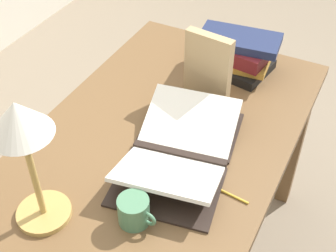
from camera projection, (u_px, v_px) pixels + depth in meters
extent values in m
cube|color=brown|center=(164.00, 137.00, 1.54)|extent=(1.26, 0.80, 0.03)
cube|color=brown|center=(295.00, 144.00, 2.06)|extent=(0.06, 0.06, 0.72)
cube|color=brown|center=(156.00, 99.00, 2.30)|extent=(0.06, 0.06, 0.72)
cube|color=black|center=(180.00, 154.00, 1.44)|extent=(0.07, 0.30, 0.02)
cube|color=black|center=(167.00, 187.00, 1.35)|extent=(0.29, 0.34, 0.01)
cube|color=black|center=(191.00, 128.00, 1.54)|extent=(0.29, 0.34, 0.01)
cube|color=white|center=(168.00, 174.00, 1.33)|extent=(0.26, 0.32, 0.09)
cube|color=white|center=(190.00, 122.00, 1.50)|extent=(0.26, 0.32, 0.09)
cube|color=black|center=(237.00, 65.00, 1.79)|extent=(0.23, 0.27, 0.03)
cube|color=#BC8933|center=(238.00, 59.00, 1.77)|extent=(0.19, 0.26, 0.03)
cube|color=maroon|center=(239.00, 50.00, 1.75)|extent=(0.20, 0.25, 0.05)
cube|color=#1E284C|center=(240.00, 40.00, 1.72)|extent=(0.19, 0.31, 0.03)
cube|color=tan|center=(208.00, 67.00, 1.59)|extent=(0.05, 0.17, 0.25)
cylinder|color=tan|center=(44.00, 213.00, 1.28)|extent=(0.15, 0.15, 0.02)
cylinder|color=tan|center=(34.00, 175.00, 1.18)|extent=(0.02, 0.02, 0.29)
cone|color=silver|center=(18.00, 118.00, 1.05)|extent=(0.16, 0.16, 0.09)
cylinder|color=#4C7F5B|center=(134.00, 211.00, 1.24)|extent=(0.09, 0.09, 0.08)
torus|color=#4C7F5B|center=(149.00, 219.00, 1.22)|extent=(0.01, 0.05, 0.05)
cylinder|color=gold|center=(226.00, 192.00, 1.34)|extent=(0.02, 0.14, 0.01)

